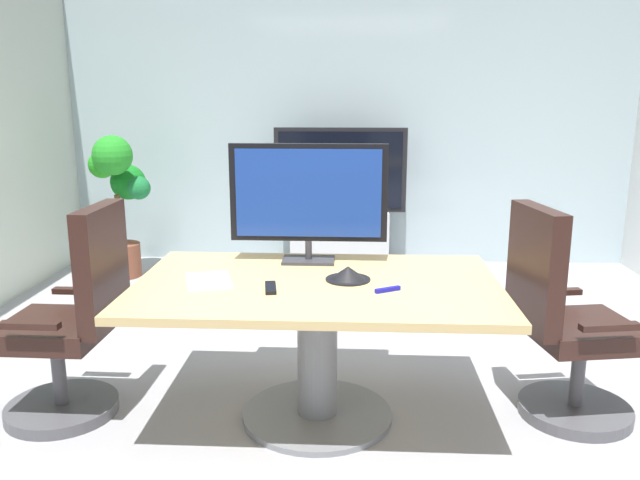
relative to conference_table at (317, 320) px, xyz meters
name	(u,v)px	position (x,y,z in m)	size (l,w,h in m)	color
ground_plane	(339,405)	(0.11, 0.14, -0.52)	(7.12, 7.12, 0.00)	#99999E
wall_back_glass_partition	(348,113)	(0.11, 3.20, 0.90)	(5.41, 0.10, 2.84)	#9EB2B7
conference_table	(317,320)	(0.00, 0.00, 0.00)	(1.76, 1.11, 0.72)	tan
office_chair_left	(73,331)	(-1.22, -0.03, -0.07)	(0.60, 0.57, 1.09)	#4C4C51
office_chair_right	(564,332)	(1.22, 0.07, -0.07)	(0.63, 0.61, 1.09)	#4C4C51
tv_monitor	(308,196)	(-0.07, 0.38, 0.56)	(0.84, 0.18, 0.64)	#333338
wall_display_unit	(340,222)	(0.05, 2.84, -0.08)	(1.20, 0.36, 1.31)	#B7BABC
potted_plant	(119,192)	(-1.89, 2.47, 0.24)	(0.53, 0.66, 1.27)	brown
conference_phone	(348,274)	(0.15, 0.03, 0.23)	(0.22, 0.22, 0.07)	black
remote_control	(271,288)	(-0.21, -0.14, 0.21)	(0.05, 0.17, 0.02)	black
whiteboard_marker	(388,290)	(0.33, -0.14, 0.21)	(0.13, 0.02, 0.02)	#1919A5
paper_notepad	(209,281)	(-0.53, -0.02, 0.20)	(0.21, 0.30, 0.01)	white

